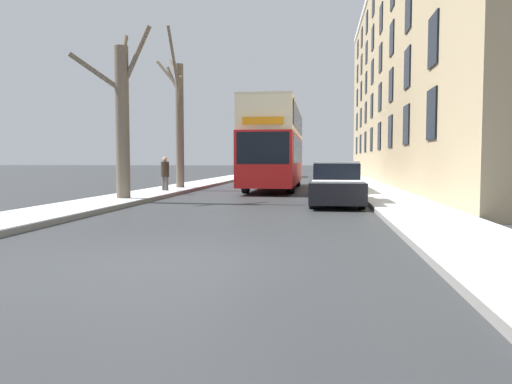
# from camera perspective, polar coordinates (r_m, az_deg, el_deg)

# --- Properties ---
(ground_plane) EXTENTS (320.00, 320.00, 0.00)m
(ground_plane) POSITION_cam_1_polar(r_m,az_deg,el_deg) (7.57, -10.78, -7.99)
(ground_plane) COLOR #303335
(sidewalk_left) EXTENTS (2.21, 130.00, 0.16)m
(sidewalk_left) POSITION_cam_1_polar(r_m,az_deg,el_deg) (60.50, 0.39, 2.23)
(sidewalk_left) COLOR slate
(sidewalk_left) RESTS_ON ground
(sidewalk_right) EXTENTS (2.21, 130.00, 0.16)m
(sidewalk_right) POSITION_cam_1_polar(r_m,az_deg,el_deg) (60.12, 9.91, 2.16)
(sidewalk_right) COLOR slate
(sidewalk_right) RESTS_ON ground
(terrace_facade_right) EXTENTS (9.10, 46.15, 15.50)m
(terrace_facade_right) POSITION_cam_1_polar(r_m,az_deg,el_deg) (37.01, 20.72, 13.06)
(terrace_facade_right) COLOR tan
(terrace_facade_right) RESTS_ON ground
(bare_tree_left_0) EXTENTS (2.73, 2.17, 6.33)m
(bare_tree_left_0) POSITION_cam_1_polar(r_m,az_deg,el_deg) (18.80, -15.06, 8.26)
(bare_tree_left_0) COLOR brown
(bare_tree_left_0) RESTS_ON ground
(bare_tree_left_1) EXTENTS (1.87, 3.74, 7.92)m
(bare_tree_left_1) POSITION_cam_1_polar(r_m,az_deg,el_deg) (25.83, -8.83, 8.39)
(bare_tree_left_1) COLOR brown
(bare_tree_left_1) RESTS_ON ground
(double_decker_bus) EXTENTS (2.50, 11.45, 4.41)m
(double_decker_bus) POSITION_cam_1_polar(r_m,az_deg,el_deg) (26.60, 2.19, 5.68)
(double_decker_bus) COLOR red
(double_decker_bus) RESTS_ON ground
(parked_car_0) EXTENTS (1.74, 4.38, 1.50)m
(parked_car_0) POSITION_cam_1_polar(r_m,az_deg,el_deg) (17.13, 9.10, 0.78)
(parked_car_0) COLOR black
(parked_car_0) RESTS_ON ground
(parked_car_1) EXTENTS (1.81, 4.07, 1.42)m
(parked_car_1) POSITION_cam_1_polar(r_m,az_deg,el_deg) (22.19, 8.70, 1.33)
(parked_car_1) COLOR #9EA3AD
(parked_car_1) RESTS_ON ground
(parked_car_2) EXTENTS (1.78, 3.93, 1.43)m
(parked_car_2) POSITION_cam_1_polar(r_m,az_deg,el_deg) (28.05, 8.42, 1.79)
(parked_car_2) COLOR #9EA3AD
(parked_car_2) RESTS_ON ground
(oncoming_van) EXTENTS (1.92, 4.88, 2.32)m
(oncoming_van) POSITION_cam_1_polar(r_m,az_deg,el_deg) (47.15, 2.34, 3.27)
(oncoming_van) COLOR #9EA3AD
(oncoming_van) RESTS_ON ground
(pedestrian_left_sidewalk) EXTENTS (0.37, 0.37, 1.69)m
(pedestrian_left_sidewalk) POSITION_cam_1_polar(r_m,az_deg,el_deg) (23.09, -10.35, 2.08)
(pedestrian_left_sidewalk) COLOR #4C4742
(pedestrian_left_sidewalk) RESTS_ON ground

